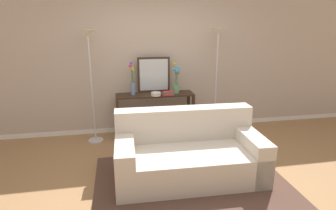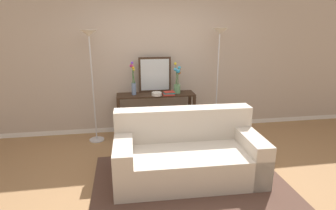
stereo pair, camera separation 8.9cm
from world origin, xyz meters
name	(u,v)px [view 1 (the left image)]	position (x,y,z in m)	size (l,w,h in m)	color
ground_plane	(176,181)	(0.00, 0.00, -0.01)	(16.00, 16.00, 0.02)	#9E754C
back_wall	(154,52)	(0.00, 1.97, 1.50)	(12.00, 0.15, 3.00)	white
area_rug	(191,180)	(0.19, -0.05, 0.01)	(2.50, 1.75, 0.01)	#51382D
couch	(188,154)	(0.19, 0.11, 0.31)	(1.96, 1.03, 0.88)	beige
console_table	(155,107)	(-0.04, 1.60, 0.56)	(1.40, 0.39, 0.80)	#382619
floor_lamp_left	(89,56)	(-1.13, 1.53, 1.50)	(0.28, 0.28, 1.92)	silver
floor_lamp_right	(218,52)	(1.08, 1.53, 1.52)	(0.28, 0.28, 1.94)	silver
wall_mirror	(154,75)	(-0.04, 1.76, 1.12)	(0.59, 0.02, 0.64)	#382619
vase_tall_flowers	(132,82)	(-0.44, 1.60, 1.03)	(0.10, 0.11, 0.59)	#6B84AD
vase_short_flowers	(176,82)	(0.35, 1.59, 1.00)	(0.13, 0.13, 0.56)	#669E6B
fruit_bowl	(156,94)	(-0.04, 1.48, 0.83)	(0.18, 0.18, 0.06)	silver
book_stack	(168,93)	(0.17, 1.48, 0.83)	(0.22, 0.16, 0.06)	#BC3328
book_row_under_console	(133,134)	(-0.46, 1.60, 0.06)	(0.31, 0.18, 0.13)	#6B3360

